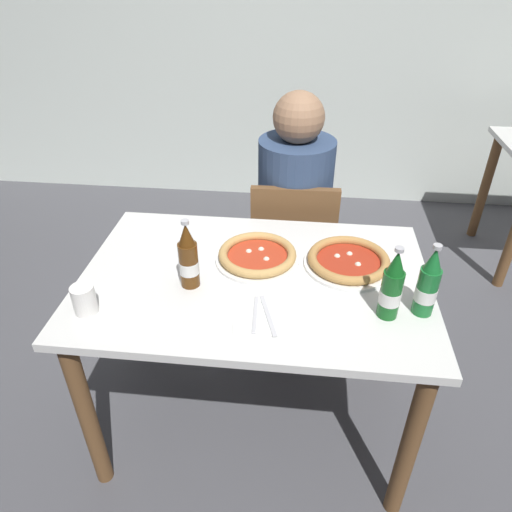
% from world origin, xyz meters
% --- Properties ---
extents(ground_plane, '(8.00, 8.00, 0.00)m').
position_xyz_m(ground_plane, '(0.00, 0.00, 0.00)').
color(ground_plane, '#4C4C51').
extents(back_wall_tiled, '(7.00, 0.10, 2.60)m').
position_xyz_m(back_wall_tiled, '(0.00, 2.20, 1.30)').
color(back_wall_tiled, silver).
rests_on(back_wall_tiled, ground_plane).
extents(dining_table_main, '(1.20, 0.80, 0.75)m').
position_xyz_m(dining_table_main, '(0.00, 0.00, 0.64)').
color(dining_table_main, silver).
rests_on(dining_table_main, ground_plane).
extents(chair_behind_table, '(0.41, 0.41, 0.85)m').
position_xyz_m(chair_behind_table, '(0.12, 0.61, 0.48)').
color(chair_behind_table, brown).
rests_on(chair_behind_table, ground_plane).
extents(diner_seated, '(0.34, 0.34, 1.21)m').
position_xyz_m(diner_seated, '(0.11, 0.66, 0.58)').
color(diner_seated, '#2D3342').
rests_on(diner_seated, ground_plane).
extents(pizza_margherita_near, '(0.30, 0.30, 0.04)m').
position_xyz_m(pizza_margherita_near, '(0.00, 0.10, 0.77)').
color(pizza_margherita_near, white).
rests_on(pizza_margherita_near, dining_table_main).
extents(pizza_marinara_far, '(0.31, 0.31, 0.04)m').
position_xyz_m(pizza_marinara_far, '(0.32, 0.10, 0.77)').
color(pizza_marinara_far, white).
rests_on(pizza_marinara_far, dining_table_main).
extents(beer_bottle_left, '(0.07, 0.07, 0.25)m').
position_xyz_m(beer_bottle_left, '(-0.21, -0.07, 0.85)').
color(beer_bottle_left, '#512D0F').
rests_on(beer_bottle_left, dining_table_main).
extents(beer_bottle_center, '(0.07, 0.07, 0.25)m').
position_xyz_m(beer_bottle_center, '(0.43, -0.16, 0.85)').
color(beer_bottle_center, '#14591E').
rests_on(beer_bottle_center, dining_table_main).
extents(beer_bottle_right, '(0.07, 0.07, 0.25)m').
position_xyz_m(beer_bottle_right, '(0.54, -0.13, 0.85)').
color(beer_bottle_right, '#196B2D').
rests_on(beer_bottle_right, dining_table_main).
extents(napkin_with_cutlery, '(0.21, 0.21, 0.01)m').
position_xyz_m(napkin_with_cutlery, '(0.05, -0.21, 0.75)').
color(napkin_with_cutlery, white).
rests_on(napkin_with_cutlery, dining_table_main).
extents(paper_cup, '(0.07, 0.07, 0.09)m').
position_xyz_m(paper_cup, '(-0.50, -0.24, 0.80)').
color(paper_cup, white).
rests_on(paper_cup, dining_table_main).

